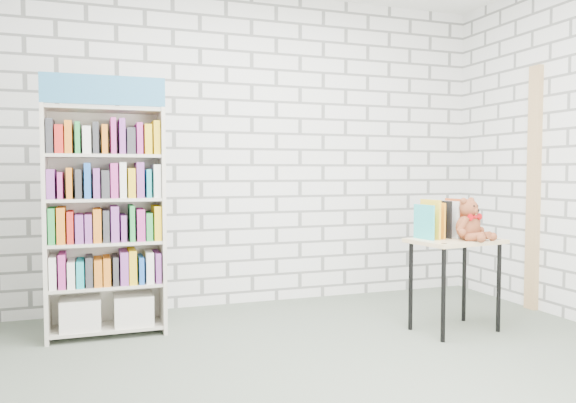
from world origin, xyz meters
name	(u,v)px	position (x,y,z in m)	size (l,w,h in m)	color
ground	(346,377)	(0.00, 0.00, 0.00)	(4.50, 4.50, 0.00)	#525C4D
room_shell	(347,68)	(0.00, 0.00, 1.78)	(4.52, 4.02, 2.81)	silver
bookshelf	(106,219)	(-1.28, 1.36, 0.85)	(0.83, 0.32, 1.86)	beige
display_table	(455,252)	(1.18, 0.60, 0.60)	(0.70, 0.54, 0.69)	#D9B782
table_books	(446,220)	(1.16, 0.71, 0.83)	(0.47, 0.26, 0.27)	#29B2B5
teddy_bear	(470,223)	(1.25, 0.51, 0.82)	(0.29, 0.28, 0.31)	brown
door_trim	(534,189)	(2.23, 0.95, 1.05)	(0.05, 0.12, 2.10)	tan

